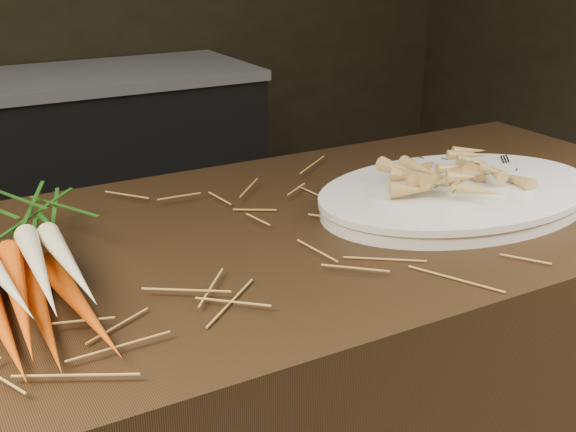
# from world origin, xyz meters

# --- Properties ---
(back_counter) EXTENTS (1.82, 0.62, 0.84)m
(back_counter) POSITION_xyz_m (0.30, 2.18, 0.42)
(back_counter) COLOR black
(back_counter) RESTS_ON ground
(straw_bedding) EXTENTS (1.40, 0.60, 0.02)m
(straw_bedding) POSITION_xyz_m (0.00, 0.30, 0.91)
(straw_bedding) COLOR #A57F3E
(straw_bedding) RESTS_ON main_counter
(root_veg_bunch) EXTENTS (0.18, 0.52, 0.10)m
(root_veg_bunch) POSITION_xyz_m (0.00, 0.32, 0.95)
(root_veg_bunch) COLOR #CE4305
(root_veg_bunch) RESTS_ON main_counter
(serving_platter) EXTENTS (0.51, 0.34, 0.03)m
(serving_platter) POSITION_xyz_m (0.71, 0.25, 0.91)
(serving_platter) COLOR white
(serving_platter) RESTS_ON main_counter
(roasted_veg_heap) EXTENTS (0.25, 0.18, 0.06)m
(roasted_veg_heap) POSITION_xyz_m (0.71, 0.25, 0.96)
(roasted_veg_heap) COLOR tan
(roasted_veg_heap) RESTS_ON serving_platter
(serving_fork) EXTENTS (0.13, 0.16, 0.00)m
(serving_fork) POSITION_xyz_m (0.89, 0.22, 0.93)
(serving_fork) COLOR silver
(serving_fork) RESTS_ON serving_platter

